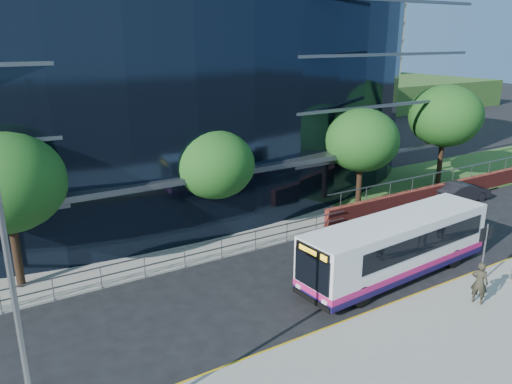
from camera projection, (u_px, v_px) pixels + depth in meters
ground at (381, 297)px, 21.43m from camera, size 200.00×200.00×0.00m
pavement_near at (485, 356)px, 17.35m from camera, size 80.00×8.00×0.15m
kerb at (398, 305)px, 20.59m from camera, size 80.00×0.25×0.16m
yellow_line_outer at (395, 305)px, 20.78m from camera, size 80.00×0.08×0.01m
yellow_line_inner at (392, 303)px, 20.90m from camera, size 80.00×0.08×0.01m
far_forecourt at (155, 239)px, 27.32m from camera, size 50.00×8.00×0.10m
grass_verge at (490, 167)px, 42.40m from camera, size 36.00×8.00×0.12m
glass_office at (124, 78)px, 33.94m from camera, size 44.00×23.10×16.00m
retaining_wall at (504, 178)px, 37.22m from camera, size 34.00×0.40×2.11m
guard_railings at (144, 262)px, 22.84m from camera, size 24.00×0.05×1.10m
apartment_block at (271, 33)px, 80.61m from camera, size 60.00×42.00×30.00m
street_sign at (485, 241)px, 21.76m from camera, size 0.85×0.09×2.80m
tree_far_a at (6, 183)px, 20.74m from camera, size 4.95×4.95×6.98m
tree_far_b at (215, 165)px, 26.37m from camera, size 4.29×4.29×6.05m
tree_far_c at (362, 140)px, 30.89m from camera, size 4.62×4.62×6.51m
tree_far_d at (445, 116)px, 36.03m from camera, size 5.28×5.28×7.44m
tree_dist_e at (292, 86)px, 64.59m from camera, size 4.62×4.62×6.51m
tree_dist_f at (371, 82)px, 74.35m from camera, size 4.29×4.29×6.05m
streetlight_west at (18, 325)px, 11.30m from camera, size 0.15×0.77×8.00m
city_bus at (398, 245)px, 22.95m from camera, size 10.53×3.04×2.81m
parked_car at (463, 192)px, 33.61m from camera, size 4.14×1.79×1.33m
pedestrian_b at (480, 283)px, 20.40m from camera, size 0.65×0.78×1.82m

